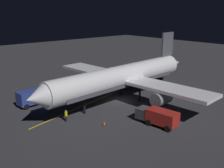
% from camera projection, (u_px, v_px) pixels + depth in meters
% --- Properties ---
extents(ground_plane, '(180.00, 180.00, 0.20)m').
position_uv_depth(ground_plane, '(120.00, 102.00, 46.15)').
color(ground_plane, '#2E2E33').
extents(apron_guide_stripe, '(6.31, 26.22, 0.01)m').
position_uv_depth(apron_guide_stripe, '(92.00, 102.00, 45.71)').
color(apron_guide_stripe, gold).
rests_on(apron_guide_stripe, ground_plane).
extents(airliner, '(32.38, 36.36, 11.16)m').
position_uv_depth(airliner, '(123.00, 77.00, 45.36)').
color(airliner, white).
rests_on(airliner, ground_plane).
extents(baggage_truck, '(2.68, 6.74, 2.64)m').
position_uv_depth(baggage_truck, '(35.00, 97.00, 44.06)').
color(baggage_truck, navy).
rests_on(baggage_truck, ground_plane).
extents(catering_truck, '(6.25, 2.81, 2.28)m').
position_uv_depth(catering_truck, '(158.00, 117.00, 36.18)').
color(catering_truck, maroon).
rests_on(catering_truck, ground_plane).
extents(ground_crew_worker, '(0.40, 0.40, 1.74)m').
position_uv_depth(ground_crew_worker, '(66.00, 116.00, 37.45)').
color(ground_crew_worker, black).
rests_on(ground_crew_worker, ground_plane).
extents(traffic_cone_near_left, '(0.50, 0.50, 0.55)m').
position_uv_depth(traffic_cone_near_left, '(67.00, 101.00, 45.51)').
color(traffic_cone_near_left, '#EA590F').
rests_on(traffic_cone_near_left, ground_plane).
extents(traffic_cone_near_right, '(0.50, 0.50, 0.55)m').
position_uv_depth(traffic_cone_near_right, '(104.00, 123.00, 36.46)').
color(traffic_cone_near_right, '#EA590F').
rests_on(traffic_cone_near_right, ground_plane).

